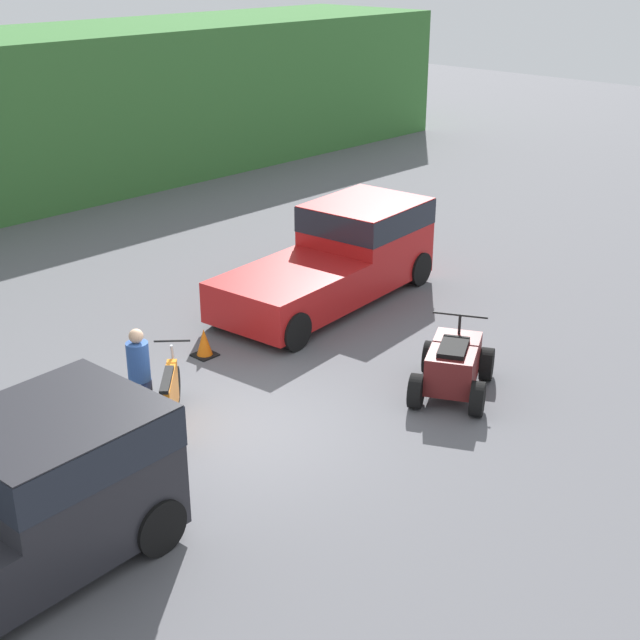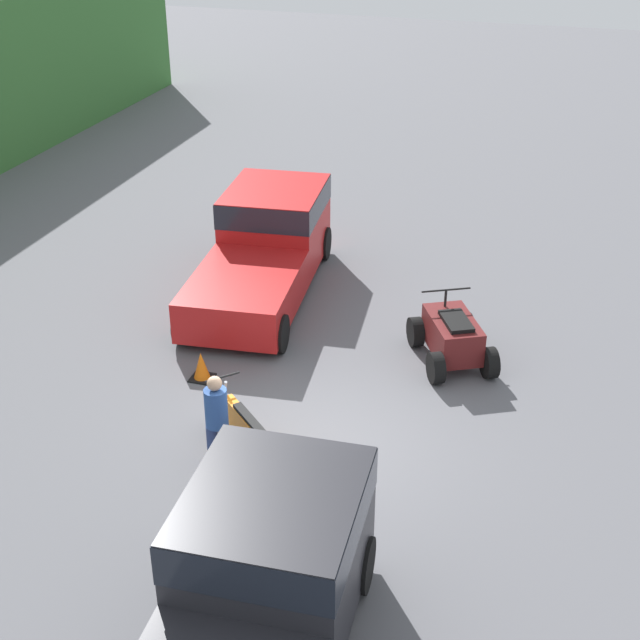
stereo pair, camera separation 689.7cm
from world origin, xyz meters
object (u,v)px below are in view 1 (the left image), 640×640
object	(u,v)px
pickup_truck_red	(343,252)
rider_person	(139,375)
traffic_cone	(204,344)
dirt_bike	(170,399)
quad_atv	(453,367)
pickup_truck_second	(1,509)

from	to	relation	value
pickup_truck_red	rider_person	xyz separation A→B (m)	(-6.56, -1.60, -0.08)
rider_person	traffic_cone	size ratio (longest dim) A/B	3.14
dirt_bike	quad_atv	world-z (taller)	quad_atv
pickup_truck_red	pickup_truck_second	world-z (taller)	same
pickup_truck_red	traffic_cone	bearing A→B (deg)	177.28
quad_atv	traffic_cone	distance (m)	4.75
dirt_bike	rider_person	distance (m)	0.64
pickup_truck_red	quad_atv	distance (m)	5.03
quad_atv	traffic_cone	bearing A→B (deg)	87.75
rider_person	pickup_truck_second	bearing A→B (deg)	162.50
pickup_truck_red	dirt_bike	size ratio (longest dim) A/B	3.27
dirt_bike	pickup_truck_second	bearing A→B (deg)	156.56
dirt_bike	quad_atv	xyz separation A→B (m)	(4.10, -2.61, 0.01)
quad_atv	rider_person	xyz separation A→B (m)	(-4.43, 2.92, 0.44)
pickup_truck_red	rider_person	world-z (taller)	pickup_truck_red
pickup_truck_red	dirt_bike	xyz separation A→B (m)	(-6.23, -1.91, -0.53)
pickup_truck_red	traffic_cone	xyz separation A→B (m)	(-4.15, -0.23, -0.76)
pickup_truck_red	traffic_cone	size ratio (longest dim) A/B	10.33
rider_person	traffic_cone	distance (m)	2.86
pickup_truck_red	pickup_truck_second	bearing A→B (deg)	-166.52
dirt_bike	pickup_truck_red	bearing A→B (deg)	-29.57
dirt_bike	traffic_cone	xyz separation A→B (m)	(2.09, 1.68, -0.23)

